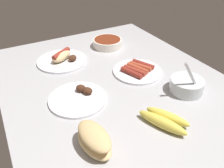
{
  "coord_description": "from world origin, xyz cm",
  "views": [
    {
      "loc": [
        65.23,
        -39.51,
        53.03
      ],
      "look_at": [
        1.5,
        -4.32,
        3.0
      ],
      "focal_mm": 36.01,
      "sensor_mm": 36.0,
      "label": 1
    }
  ],
  "objects_px": {
    "plate_hotdog_assembled": "(62,59)",
    "bowl_coleslaw": "(187,85)",
    "plate_sausages": "(137,70)",
    "plate_grilled_meat": "(78,98)",
    "bowl_chili": "(107,42)",
    "bread_stack": "(94,140)",
    "banana_bunch": "(165,120)"
  },
  "relations": [
    {
      "from": "plate_sausages",
      "to": "bowl_coleslaw",
      "type": "height_order",
      "value": "bowl_coleslaw"
    },
    {
      "from": "plate_grilled_meat",
      "to": "plate_hotdog_assembled",
      "type": "bearing_deg",
      "value": 172.24
    },
    {
      "from": "plate_hotdog_assembled",
      "to": "bowl_coleslaw",
      "type": "xyz_separation_m",
      "value": [
        0.47,
        0.35,
        0.01
      ]
    },
    {
      "from": "banana_bunch",
      "to": "bowl_coleslaw",
      "type": "distance_m",
      "value": 0.22
    },
    {
      "from": "plate_hotdog_assembled",
      "to": "bowl_coleslaw",
      "type": "relative_size",
      "value": 1.54
    },
    {
      "from": "plate_hotdog_assembled",
      "to": "bowl_chili",
      "type": "bearing_deg",
      "value": 100.01
    },
    {
      "from": "plate_hotdog_assembled",
      "to": "plate_sausages",
      "type": "bearing_deg",
      "value": 45.59
    },
    {
      "from": "plate_grilled_meat",
      "to": "bowl_coleslaw",
      "type": "xyz_separation_m",
      "value": [
        0.16,
        0.39,
        0.02
      ]
    },
    {
      "from": "plate_sausages",
      "to": "plate_grilled_meat",
      "type": "xyz_separation_m",
      "value": [
        0.06,
        -0.31,
        -0.0
      ]
    },
    {
      "from": "plate_sausages",
      "to": "plate_hotdog_assembled",
      "type": "relative_size",
      "value": 0.91
    },
    {
      "from": "plate_sausages",
      "to": "plate_grilled_meat",
      "type": "height_order",
      "value": "plate_grilled_meat"
    },
    {
      "from": "bowl_coleslaw",
      "to": "bowl_chili",
      "type": "bearing_deg",
      "value": -171.65
    },
    {
      "from": "bowl_chili",
      "to": "bread_stack",
      "type": "height_order",
      "value": "bread_stack"
    },
    {
      "from": "plate_hotdog_assembled",
      "to": "banana_bunch",
      "type": "bearing_deg",
      "value": 15.18
    },
    {
      "from": "banana_bunch",
      "to": "plate_grilled_meat",
      "type": "height_order",
      "value": "same"
    },
    {
      "from": "plate_sausages",
      "to": "bowl_coleslaw",
      "type": "bearing_deg",
      "value": 22.09
    },
    {
      "from": "plate_hotdog_assembled",
      "to": "plate_grilled_meat",
      "type": "distance_m",
      "value": 0.32
    },
    {
      "from": "plate_hotdog_assembled",
      "to": "bowl_chili",
      "type": "xyz_separation_m",
      "value": [
        -0.05,
        0.27,
        0.01
      ]
    },
    {
      "from": "bowl_coleslaw",
      "to": "plate_hotdog_assembled",
      "type": "bearing_deg",
      "value": -143.39
    },
    {
      "from": "banana_bunch",
      "to": "bowl_chili",
      "type": "bearing_deg",
      "value": 169.27
    },
    {
      "from": "plate_hotdog_assembled",
      "to": "plate_grilled_meat",
      "type": "height_order",
      "value": "plate_hotdog_assembled"
    },
    {
      "from": "bowl_coleslaw",
      "to": "bread_stack",
      "type": "xyz_separation_m",
      "value": [
        0.08,
        -0.44,
        0.01
      ]
    },
    {
      "from": "plate_grilled_meat",
      "to": "bowl_coleslaw",
      "type": "relative_size",
      "value": 1.4
    },
    {
      "from": "plate_grilled_meat",
      "to": "bowl_coleslaw",
      "type": "height_order",
      "value": "bowl_coleslaw"
    },
    {
      "from": "bowl_chili",
      "to": "bowl_coleslaw",
      "type": "height_order",
      "value": "bowl_coleslaw"
    },
    {
      "from": "plate_sausages",
      "to": "plate_grilled_meat",
      "type": "bearing_deg",
      "value": -79.76
    },
    {
      "from": "bowl_chili",
      "to": "plate_grilled_meat",
      "type": "xyz_separation_m",
      "value": [
        0.36,
        -0.32,
        -0.02
      ]
    },
    {
      "from": "plate_hotdog_assembled",
      "to": "bowl_chili",
      "type": "distance_m",
      "value": 0.28
    },
    {
      "from": "bowl_chili",
      "to": "plate_grilled_meat",
      "type": "relative_size",
      "value": 0.72
    },
    {
      "from": "plate_hotdog_assembled",
      "to": "plate_grilled_meat",
      "type": "bearing_deg",
      "value": -7.76
    },
    {
      "from": "bowl_chili",
      "to": "bread_stack",
      "type": "relative_size",
      "value": 1.05
    },
    {
      "from": "plate_hotdog_assembled",
      "to": "banana_bunch",
      "type": "xyz_separation_m",
      "value": [
        0.57,
        0.16,
        0.0
      ]
    }
  ]
}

